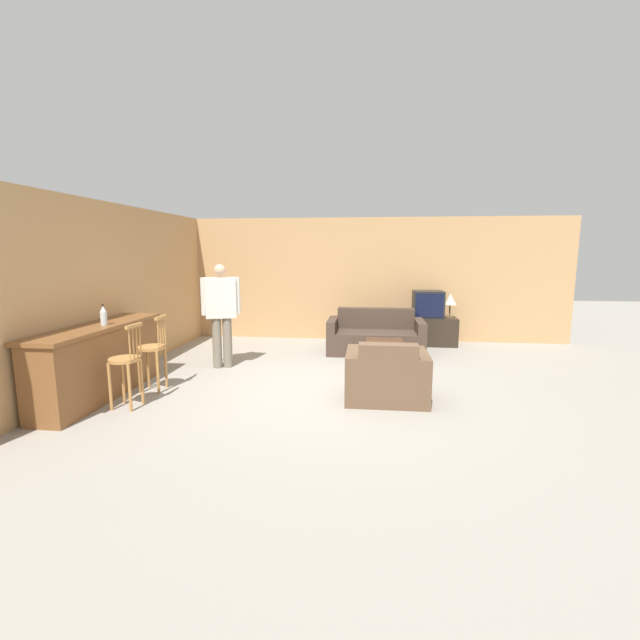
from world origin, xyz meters
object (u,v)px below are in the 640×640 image
at_px(armchair_near, 387,378).
at_px(coffee_table, 385,347).
at_px(tv_unit, 427,331).
at_px(table_lamp, 450,300).
at_px(bar_chair_near, 126,365).
at_px(book_on_table, 388,345).
at_px(bar_chair_mid, 153,353).
at_px(couch_far, 375,337).
at_px(bottle, 104,316).
at_px(person_by_window, 221,310).
at_px(tv, 428,304).

distance_m(armchair_near, coffee_table, 1.40).
xyz_separation_m(tv_unit, table_lamp, (0.44, 0.00, 0.64)).
bearing_deg(table_lamp, armchair_near, -111.92).
distance_m(bar_chair_near, book_on_table, 3.73).
bearing_deg(table_lamp, bar_chair_mid, -142.90).
distance_m(book_on_table, table_lamp, 2.61).
relative_size(couch_far, armchair_near, 1.73).
xyz_separation_m(bar_chair_near, couch_far, (3.04, 3.27, -0.24)).
bearing_deg(book_on_table, table_lamp, 58.82).
bearing_deg(bar_chair_near, bottle, 143.08).
xyz_separation_m(coffee_table, person_by_window, (-2.65, -0.11, 0.57)).
bearing_deg(person_by_window, bottle, -122.91).
xyz_separation_m(bar_chair_near, person_by_window, (0.53, 1.92, 0.42)).
relative_size(book_on_table, table_lamp, 0.51).
bearing_deg(table_lamp, coffee_table, -123.49).
xyz_separation_m(bar_chair_mid, tv_unit, (4.11, 3.43, -0.25)).
xyz_separation_m(couch_far, bottle, (-3.52, -2.91, 0.78)).
distance_m(bar_chair_mid, armchair_near, 3.16).
distance_m(bar_chair_mid, person_by_window, 1.43).
xyz_separation_m(bar_chair_mid, coffee_table, (3.18, 1.38, -0.15)).
xyz_separation_m(armchair_near, bottle, (-3.63, -0.27, 0.78)).
relative_size(book_on_table, person_by_window, 0.15).
xyz_separation_m(bar_chair_mid, book_on_table, (3.21, 1.24, -0.08)).
distance_m(armchair_near, table_lamp, 3.78).
distance_m(tv_unit, book_on_table, 2.38).
relative_size(armchair_near, tv_unit, 0.89).
bearing_deg(couch_far, book_on_table, -83.09).
relative_size(bar_chair_mid, couch_far, 0.58).
bearing_deg(tv, table_lamp, 0.40).
height_order(armchair_near, coffee_table, armchair_near).
relative_size(bar_chair_near, tv_unit, 0.89).
relative_size(bar_chair_near, bottle, 3.88).
height_order(bar_chair_mid, tv, tv).
relative_size(bar_chair_mid, bottle, 3.88).
xyz_separation_m(tv, book_on_table, (-0.89, -2.19, -0.39)).
bearing_deg(tv, book_on_table, -112.15).
height_order(bar_chair_near, book_on_table, bar_chair_near).
bearing_deg(book_on_table, bottle, -157.46).
distance_m(coffee_table, book_on_table, 0.16).
bearing_deg(tv, tv_unit, 90.00).
distance_m(bar_chair_mid, book_on_table, 3.44).
bearing_deg(couch_far, bottle, -140.42).
height_order(bar_chair_near, person_by_window, person_by_window).
distance_m(couch_far, book_on_table, 1.40).
height_order(tv, table_lamp, tv).
bearing_deg(coffee_table, tv_unit, 65.80).
bearing_deg(bottle, armchair_near, 4.23).
xyz_separation_m(couch_far, coffee_table, (0.14, -1.24, 0.08)).
height_order(armchair_near, bottle, bottle).
height_order(tv, person_by_window, person_by_window).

